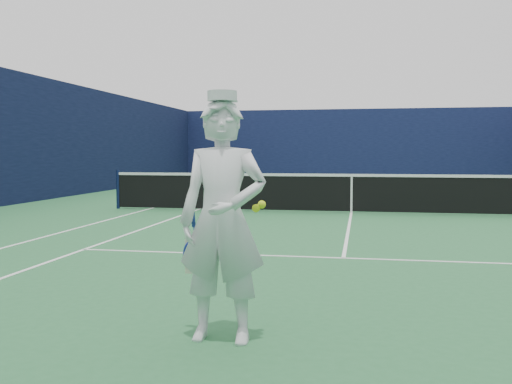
# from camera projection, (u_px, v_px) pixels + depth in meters

# --- Properties ---
(ground) EXTENTS (80.00, 80.00, 0.00)m
(ground) POSITION_uv_depth(u_px,v_px,m) (351.00, 213.00, 14.66)
(ground) COLOR #266437
(ground) RESTS_ON ground
(court_markings) EXTENTS (11.03, 23.83, 0.01)m
(court_markings) POSITION_uv_depth(u_px,v_px,m) (351.00, 213.00, 14.66)
(court_markings) COLOR white
(court_markings) RESTS_ON ground
(windscreen_fence) EXTENTS (20.12, 36.12, 4.00)m
(windscreen_fence) POSITION_uv_depth(u_px,v_px,m) (352.00, 135.00, 14.52)
(windscreen_fence) COLOR #0F1539
(windscreen_fence) RESTS_ON ground
(tennis_net) EXTENTS (12.88, 0.09, 1.07)m
(tennis_net) POSITION_uv_depth(u_px,v_px,m) (352.00, 191.00, 14.62)
(tennis_net) COLOR #141E4C
(tennis_net) RESTS_ON ground
(tennis_player) EXTENTS (0.79, 0.49, 2.06)m
(tennis_player) POSITION_uv_depth(u_px,v_px,m) (223.00, 220.00, 4.68)
(tennis_player) COLOR white
(tennis_player) RESTS_ON ground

